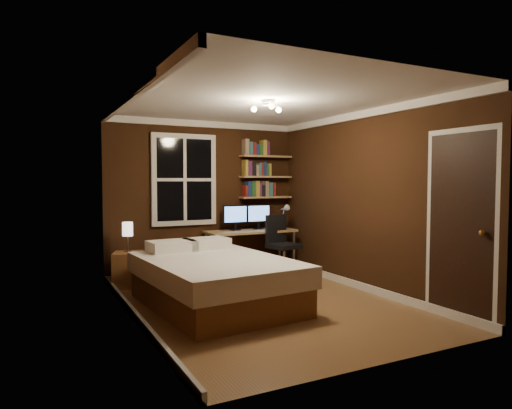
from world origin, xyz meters
name	(u,v)px	position (x,y,z in m)	size (l,w,h in m)	color
floor	(264,304)	(0.00, 0.00, 0.00)	(4.20, 4.20, 0.00)	brown
wall_back	(204,198)	(0.00, 2.10, 1.25)	(3.20, 0.04, 2.50)	black
wall_left	(132,207)	(-1.60, 0.00, 1.25)	(0.04, 4.20, 2.50)	black
wall_right	(366,201)	(1.60, 0.00, 1.25)	(0.04, 4.20, 2.50)	black
ceiling	(264,101)	(0.00, 0.00, 2.50)	(3.20, 4.20, 0.02)	white
window	(184,180)	(-0.35, 2.06, 1.55)	(1.06, 0.06, 1.46)	silver
door	(460,228)	(1.59, -1.55, 1.02)	(0.03, 0.82, 2.05)	black
door_knob	(482,233)	(1.55, -1.85, 1.00)	(0.06, 0.06, 0.06)	gold
ceiling_fixture	(268,108)	(0.00, -0.10, 2.40)	(0.44, 0.44, 0.18)	beige
bookshelf_lower	(266,197)	(1.08, 1.98, 1.25)	(0.92, 0.22, 0.03)	#A57D50
books_row_lower	(266,190)	(1.08, 1.98, 1.38)	(0.54, 0.16, 0.23)	maroon
bookshelf_middle	(266,177)	(1.08, 1.98, 1.60)	(0.92, 0.22, 0.03)	#A57D50
books_row_middle	(266,169)	(1.08, 1.98, 1.73)	(0.54, 0.16, 0.23)	navy
bookshelf_upper	(266,156)	(1.08, 1.98, 1.95)	(0.92, 0.22, 0.03)	#A57D50
books_row_upper	(266,149)	(1.08, 1.98, 2.08)	(0.42, 0.16, 0.23)	#265524
bed	(215,280)	(-0.57, 0.22, 0.31)	(1.72, 2.27, 0.73)	brown
nightstand	(128,269)	(-1.32, 1.71, 0.25)	(0.40, 0.40, 0.50)	brown
bedside_lamp	(128,237)	(-1.32, 1.71, 0.72)	(0.15, 0.15, 0.43)	#F4E3CC
radiator	(184,260)	(-0.38, 2.00, 0.27)	(0.36, 0.13, 0.54)	silver
desk	(251,234)	(0.70, 1.80, 0.65)	(1.51, 0.57, 0.72)	#A57D50
monitor_left	(235,218)	(0.45, 1.87, 0.93)	(0.44, 0.12, 0.42)	black
monitor_right	(258,217)	(0.88, 1.87, 0.93)	(0.44, 0.12, 0.42)	black
desk_lamp	(285,216)	(1.27, 1.65, 0.94)	(0.14, 0.32, 0.44)	silver
office_chair	(282,253)	(1.07, 1.39, 0.37)	(0.54, 0.54, 0.98)	black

